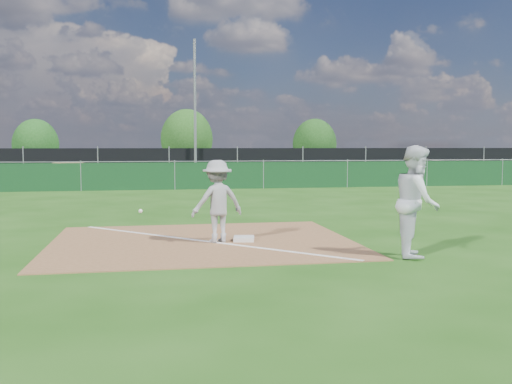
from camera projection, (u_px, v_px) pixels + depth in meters
ground at (181, 200)px, 20.34m from camera, size 90.00×90.00×0.00m
infield_dirt at (203, 242)px, 11.51m from camera, size 6.00×5.00×0.02m
foul_line at (203, 241)px, 11.51m from camera, size 5.01×5.01×0.01m
green_fence at (175, 176)px, 25.19m from camera, size 44.00×0.05×1.20m
dirt_mound at (68, 174)px, 27.73m from camera, size 3.38×2.60×1.17m
black_fence at (169, 164)px, 33.01m from camera, size 46.00×0.04×1.80m
parking_lot at (167, 175)px, 37.99m from camera, size 46.00×9.00×0.01m
light_pole at (195, 110)px, 32.73m from camera, size 0.16×0.16×8.00m
first_base at (244, 239)px, 11.55m from camera, size 0.48×0.48×0.09m
play_at_first at (217, 201)px, 11.34m from camera, size 2.14×0.87×1.64m
runner at (417, 201)px, 9.95m from camera, size 1.03×1.15×1.95m
car_left at (93, 164)px, 35.66m from camera, size 4.97×3.32×1.57m
car_mid at (140, 165)px, 37.03m from camera, size 4.20×1.69×1.36m
car_right at (232, 165)px, 39.09m from camera, size 4.52×2.84×1.22m
tree_left at (36, 145)px, 41.88m from camera, size 3.29×3.29×3.91m
tree_mid at (187, 139)px, 44.43m from camera, size 4.04×4.04×4.79m
tree_right at (315, 144)px, 44.36m from camera, size 3.40×3.40×4.04m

